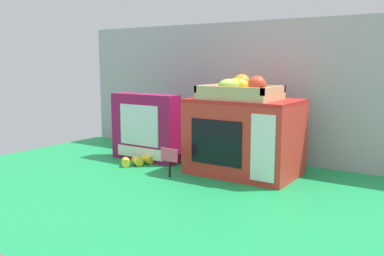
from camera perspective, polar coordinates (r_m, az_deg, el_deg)
ground_plane at (r=1.58m, az=2.70°, el=-5.44°), size 1.70×1.70×0.00m
display_back_panel at (r=1.74m, az=6.89°, el=5.07°), size 1.61×0.03×0.55m
toy_microwave at (r=1.49m, az=7.18°, el=-1.17°), size 0.37×0.25×0.26m
food_groups_crate at (r=1.45m, az=6.60°, el=5.02°), size 0.26×0.18×0.09m
cookie_set_box at (r=1.69m, az=-6.36°, el=0.07°), size 0.30×0.08×0.27m
price_sign at (r=1.44m, az=-3.10°, el=-4.08°), size 0.07×0.01×0.10m
loose_toy_banana at (r=1.63m, az=-7.49°, el=-4.46°), size 0.09×0.12×0.03m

